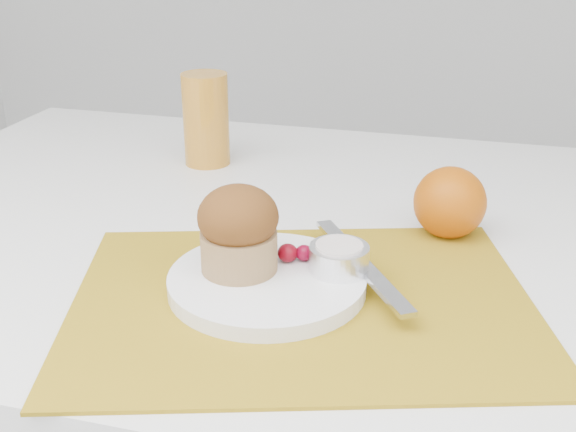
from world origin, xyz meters
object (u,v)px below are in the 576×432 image
(orange, at_px, (450,203))
(juice_glass, at_px, (206,119))
(muffin, at_px, (238,229))
(plate, at_px, (267,282))

(orange, distance_m, juice_glass, 0.40)
(muffin, bearing_deg, orange, 42.54)
(plate, bearing_deg, orange, 48.10)
(orange, relative_size, juice_glass, 0.62)
(muffin, bearing_deg, plate, -8.85)
(plate, distance_m, muffin, 0.06)
(plate, height_order, muffin, muffin)
(juice_glass, distance_m, muffin, 0.39)
(plate, bearing_deg, juice_glass, 119.40)
(orange, xyz_separation_m, juice_glass, (-0.36, 0.17, 0.03))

